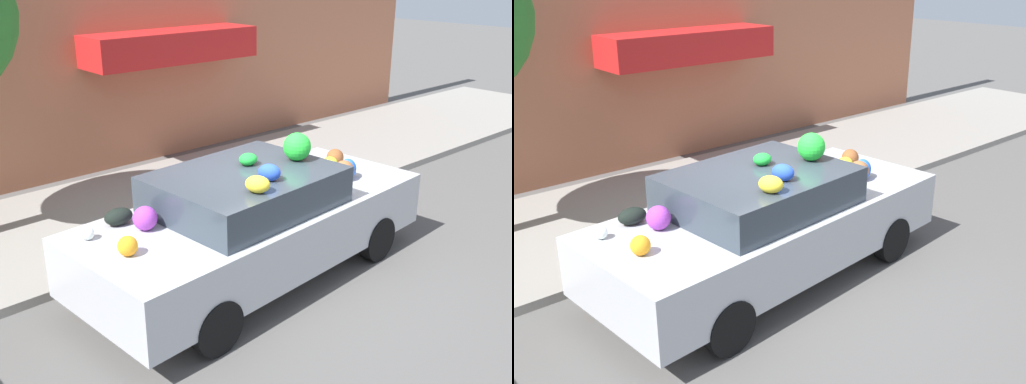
{
  "view_description": "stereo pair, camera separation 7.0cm",
  "coord_description": "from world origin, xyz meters",
  "views": [
    {
      "loc": [
        -4.3,
        -4.86,
        3.62
      ],
      "look_at": [
        0.0,
        0.01,
        1.09
      ],
      "focal_mm": 42.0,
      "sensor_mm": 36.0,
      "label": 1
    },
    {
      "loc": [
        -4.24,
        -4.91,
        3.62
      ],
      "look_at": [
        0.0,
        0.01,
        1.09
      ],
      "focal_mm": 42.0,
      "sensor_mm": 36.0,
      "label": 2
    }
  ],
  "objects": [
    {
      "name": "sidewalk_curb",
      "position": [
        0.0,
        2.7,
        0.06
      ],
      "size": [
        24.0,
        3.2,
        0.12
      ],
      "color": "gray",
      "rests_on": "ground"
    },
    {
      "name": "building_facade",
      "position": [
        0.09,
        4.92,
        2.82
      ],
      "size": [
        18.0,
        1.2,
        5.7
      ],
      "color": "#B26B4C",
      "rests_on": "ground"
    },
    {
      "name": "ground_plane",
      "position": [
        0.0,
        0.0,
        0.0
      ],
      "size": [
        60.0,
        60.0,
        0.0
      ],
      "primitive_type": "plane",
      "color": "#565451"
    },
    {
      "name": "art_car",
      "position": [
        -0.03,
        0.01,
        0.73
      ],
      "size": [
        4.58,
        2.09,
        1.72
      ],
      "rotation": [
        0.0,
        0.0,
        0.08
      ],
      "color": "#B7BABF",
      "rests_on": "ground"
    },
    {
      "name": "fire_hydrant",
      "position": [
        -0.22,
        1.76,
        0.46
      ],
      "size": [
        0.2,
        0.2,
        0.7
      ],
      "color": "gold",
      "rests_on": "sidewalk_curb"
    }
  ]
}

